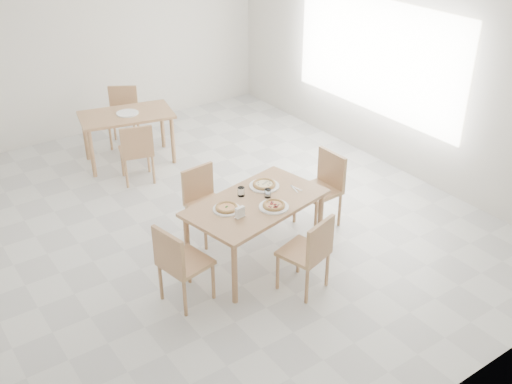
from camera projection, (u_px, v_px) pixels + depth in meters
room at (375, 56)px, 8.40m from camera, size 7.28×7.00×7.00m
main_table at (256, 208)px, 6.39m from camera, size 1.64×1.13×0.75m
chair_south at (310, 250)px, 6.00m from camera, size 0.53×0.53×0.87m
chair_north at (204, 198)px, 6.93m from camera, size 0.46×0.46×0.86m
chair_west at (179, 261)px, 5.82m from camera, size 0.51×0.51×0.88m
chair_east at (324, 184)px, 7.16m from camera, size 0.46×0.46×0.91m
plate_margherita at (227, 209)px, 6.19m from camera, size 0.29×0.29×0.02m
plate_mushroom at (264, 186)px, 6.63m from camera, size 0.33×0.33×0.02m
plate_pepperoni at (274, 207)px, 6.23m from camera, size 0.31×0.31×0.02m
pizza_margherita at (227, 207)px, 6.18m from camera, size 0.25×0.25×0.03m
pizza_mushroom at (264, 184)px, 6.62m from camera, size 0.34×0.34×0.03m
pizza_pepperoni at (274, 205)px, 6.22m from camera, size 0.31×0.31×0.03m
tumbler_a at (268, 193)px, 6.41m from camera, size 0.07×0.07×0.09m
tumbler_b at (241, 192)px, 6.43m from camera, size 0.08×0.08×0.10m
napkin_holder at (240, 213)px, 6.03m from camera, size 0.12×0.07×0.12m
fork_a at (296, 188)px, 6.60m from camera, size 0.04×0.17×0.01m
fork_b at (294, 189)px, 6.58m from camera, size 0.05×0.17×0.01m
second_table at (127, 120)px, 8.58m from camera, size 1.42×1.00×0.75m
chair_back_s at (137, 149)px, 8.07m from camera, size 0.53×0.53×0.87m
chair_back_n at (123, 112)px, 9.24m from camera, size 0.60×0.60×0.89m
plate_empty at (127, 113)px, 8.52m from camera, size 0.31×0.31×0.02m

